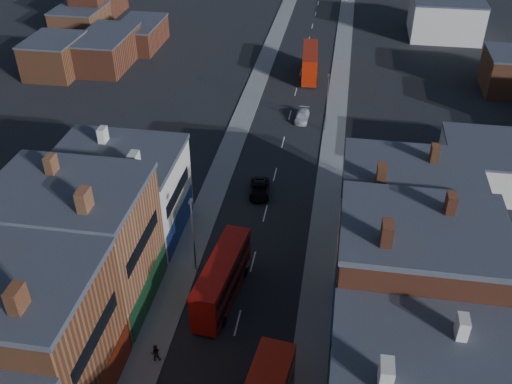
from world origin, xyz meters
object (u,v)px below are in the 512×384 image
(car_3, at_px, (302,116))
(ped_1, at_px, (155,353))
(car_2, at_px, (259,189))
(bus_0, at_px, (222,278))
(bus_2, at_px, (310,62))

(car_3, bearing_deg, ped_1, -97.58)
(ped_1, bearing_deg, car_2, -113.64)
(bus_0, bearing_deg, car_3, 90.69)
(bus_2, relative_size, car_2, 2.25)
(bus_0, height_order, car_3, bus_0)
(bus_0, xyz_separation_m, car_2, (0.69, 16.78, -1.69))
(car_2, bearing_deg, ped_1, -107.14)
(bus_2, bearing_deg, car_2, -98.46)
(bus_0, relative_size, bus_2, 0.97)
(bus_0, distance_m, car_3, 36.14)
(car_2, xyz_separation_m, car_3, (3.05, 19.12, -0.02))
(ped_1, bearing_deg, bus_0, -129.18)
(ped_1, bearing_deg, bus_2, -110.23)
(car_3, bearing_deg, bus_2, 93.43)
(bus_2, relative_size, ped_1, 6.49)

